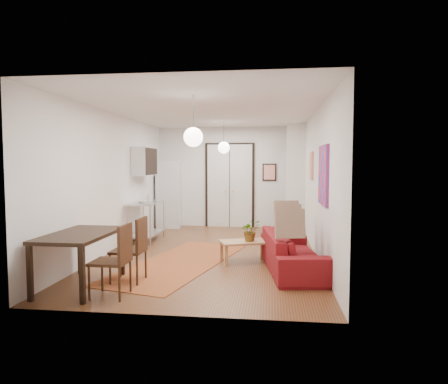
# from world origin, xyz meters

# --- Properties ---
(floor) EXTENTS (7.00, 7.00, 0.00)m
(floor) POSITION_xyz_m (0.00, 0.00, 0.00)
(floor) COLOR brown
(floor) RESTS_ON ground
(ceiling) EXTENTS (4.20, 7.00, 0.02)m
(ceiling) POSITION_xyz_m (0.00, 0.00, 2.90)
(ceiling) COLOR silver
(ceiling) RESTS_ON wall_back
(wall_back) EXTENTS (4.20, 0.02, 2.90)m
(wall_back) POSITION_xyz_m (0.00, 3.50, 1.45)
(wall_back) COLOR white
(wall_back) RESTS_ON floor
(wall_front) EXTENTS (4.20, 0.02, 2.90)m
(wall_front) POSITION_xyz_m (0.00, -3.50, 1.45)
(wall_front) COLOR white
(wall_front) RESTS_ON floor
(wall_left) EXTENTS (0.02, 7.00, 2.90)m
(wall_left) POSITION_xyz_m (-2.10, 0.00, 1.45)
(wall_left) COLOR white
(wall_left) RESTS_ON floor
(wall_right) EXTENTS (0.02, 7.00, 2.90)m
(wall_right) POSITION_xyz_m (2.10, 0.00, 1.45)
(wall_right) COLOR white
(wall_right) RESTS_ON floor
(double_doors) EXTENTS (1.44, 0.06, 2.50)m
(double_doors) POSITION_xyz_m (0.00, 3.46, 1.20)
(double_doors) COLOR white
(double_doors) RESTS_ON wall_back
(stub_partition) EXTENTS (0.50, 0.10, 2.90)m
(stub_partition) POSITION_xyz_m (1.85, 2.55, 1.45)
(stub_partition) COLOR white
(stub_partition) RESTS_ON floor
(wall_cabinet) EXTENTS (0.35, 1.00, 0.70)m
(wall_cabinet) POSITION_xyz_m (-1.92, 1.50, 1.90)
(wall_cabinet) COLOR silver
(wall_cabinet) RESTS_ON wall_left
(painting_popart) EXTENTS (0.05, 1.00, 1.00)m
(painting_popart) POSITION_xyz_m (2.08, -1.25, 1.65)
(painting_popart) COLOR red
(painting_popart) RESTS_ON wall_right
(painting_abstract) EXTENTS (0.05, 0.50, 0.60)m
(painting_abstract) POSITION_xyz_m (2.08, 0.80, 1.80)
(painting_abstract) COLOR #F5E8CC
(painting_abstract) RESTS_ON wall_right
(poster_back) EXTENTS (0.40, 0.03, 0.50)m
(poster_back) POSITION_xyz_m (1.15, 3.47, 1.60)
(poster_back) COLOR red
(poster_back) RESTS_ON wall_back
(print_left) EXTENTS (0.03, 0.44, 0.54)m
(print_left) POSITION_xyz_m (-2.07, 2.00, 1.95)
(print_left) COLOR olive
(print_left) RESTS_ON wall_left
(pendant_back) EXTENTS (0.30, 0.30, 0.80)m
(pendant_back) POSITION_xyz_m (0.00, 2.00, 2.25)
(pendant_back) COLOR silver
(pendant_back) RESTS_ON ceiling
(pendant_front) EXTENTS (0.30, 0.30, 0.80)m
(pendant_front) POSITION_xyz_m (0.00, -2.00, 2.25)
(pendant_front) COLOR silver
(pendant_front) RESTS_ON ceiling
(kilim_rug) EXTENTS (2.26, 3.96, 0.01)m
(kilim_rug) POSITION_xyz_m (-0.47, -0.92, 0.00)
(kilim_rug) COLOR #A95A2A
(kilim_rug) RESTS_ON floor
(sofa) EXTENTS (1.18, 2.35, 0.66)m
(sofa) POSITION_xyz_m (1.59, -1.22, 0.33)
(sofa) COLOR maroon
(sofa) RESTS_ON floor
(coffee_table) EXTENTS (1.03, 0.79, 0.40)m
(coffee_table) POSITION_xyz_m (0.73, -0.76, 0.35)
(coffee_table) COLOR tan
(coffee_table) RESTS_ON floor
(potted_plant) EXTENTS (0.41, 0.44, 0.39)m
(potted_plant) POSITION_xyz_m (0.83, -0.76, 0.60)
(potted_plant) COLOR #31682E
(potted_plant) RESTS_ON coffee_table
(kitchen_counter) EXTENTS (0.61, 1.22, 0.94)m
(kitchen_counter) POSITION_xyz_m (-1.75, 1.06, 0.61)
(kitchen_counter) COLOR silver
(kitchen_counter) RESTS_ON floor
(bowl) EXTENTS (0.22, 0.22, 0.05)m
(bowl) POSITION_xyz_m (-1.75, 0.76, 0.96)
(bowl) COLOR beige
(bowl) RESTS_ON kitchen_counter
(soap_bottle) EXTENTS (0.09, 0.09, 0.19)m
(soap_bottle) POSITION_xyz_m (-1.75, 1.31, 1.03)
(soap_bottle) COLOR teal
(soap_bottle) RESTS_ON kitchen_counter
(fridge) EXTENTS (0.77, 0.77, 1.93)m
(fridge) POSITION_xyz_m (-1.74, 3.15, 0.96)
(fridge) COLOR silver
(fridge) RESTS_ON floor
(dining_table) EXTENTS (0.86, 1.48, 0.82)m
(dining_table) POSITION_xyz_m (-1.60, -2.55, 0.73)
(dining_table) COLOR black
(dining_table) RESTS_ON floor
(dining_chair_near) EXTENTS (0.49, 0.69, 1.01)m
(dining_chair_near) POSITION_xyz_m (-1.00, -2.10, 0.59)
(dining_chair_near) COLOR #3C2313
(dining_chair_near) RESTS_ON floor
(dining_chair_far) EXTENTS (0.49, 0.69, 1.01)m
(dining_chair_far) POSITION_xyz_m (-1.00, -2.80, 0.59)
(dining_chair_far) COLOR #3C2313
(dining_chair_far) RESTS_ON floor
(black_side_chair) EXTENTS (0.38, 0.38, 0.79)m
(black_side_chair) POSITION_xyz_m (1.52, 3.22, 0.46)
(black_side_chair) COLOR black
(black_side_chair) RESTS_ON floor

